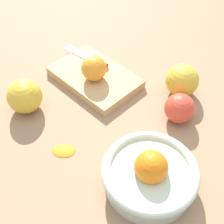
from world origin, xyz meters
TOP-DOWN VIEW (x-y plane):
  - ground_plane at (0.00, 0.00)m, footprint 2.40×2.40m
  - bowl at (-0.17, 0.06)m, footprint 0.19×0.19m
  - cutting_board at (0.16, 0.00)m, footprint 0.26×0.20m
  - orange_on_board at (0.14, 0.01)m, footprint 0.07×0.07m
  - knife at (0.21, -0.02)m, footprint 0.15×0.07m
  - apple_front_left at (-0.07, -0.10)m, footprint 0.07×0.07m
  - apple_front_center at (0.00, -0.17)m, footprint 0.08×0.08m
  - apple_back_right at (0.15, 0.19)m, footprint 0.08×0.08m
  - citrus_peel at (-0.01, 0.17)m, footprint 0.06×0.06m

SIDE VIEW (x-z plane):
  - ground_plane at x=0.00m, z-range 0.00..0.00m
  - citrus_peel at x=-0.01m, z-range 0.00..0.01m
  - cutting_board at x=0.16m, z-range 0.00..0.02m
  - knife at x=0.21m, z-range 0.02..0.04m
  - bowl at x=-0.17m, z-range -0.01..0.08m
  - apple_front_left at x=-0.07m, z-range 0.00..0.07m
  - apple_back_right at x=0.15m, z-range 0.00..0.08m
  - apple_front_center at x=0.00m, z-range 0.00..0.08m
  - orange_on_board at x=0.14m, z-range 0.02..0.09m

